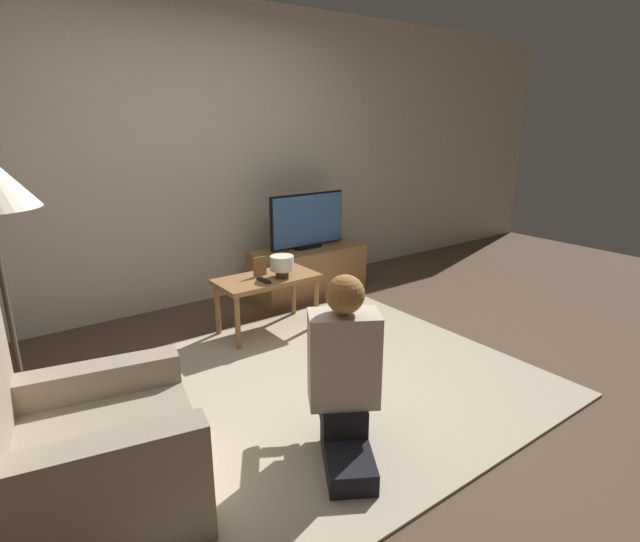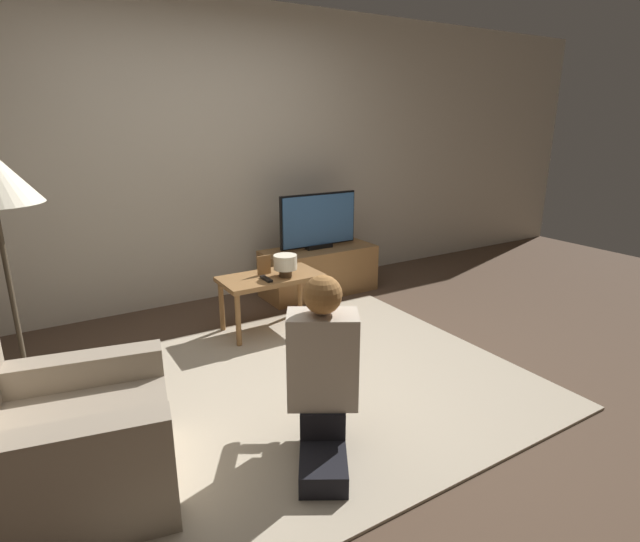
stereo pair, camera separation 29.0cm
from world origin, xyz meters
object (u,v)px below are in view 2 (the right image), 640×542
object	(u,v)px
coffee_table	(271,283)
tv	(318,221)
table_lamp	(285,264)
armchair	(55,447)
person_kneeling	(323,369)

from	to	relation	value
coffee_table	tv	bearing A→B (deg)	36.01
coffee_table	table_lamp	size ratio (longest dim) A/B	4.33
armchair	coffee_table	bearing A→B (deg)	-42.01
person_kneeling	tv	bearing A→B (deg)	-89.96
person_kneeling	table_lamp	distance (m)	1.53
tv	person_kneeling	bearing A→B (deg)	-120.95
coffee_table	table_lamp	world-z (taller)	table_lamp
table_lamp	person_kneeling	bearing A→B (deg)	-111.08
tv	coffee_table	world-z (taller)	tv
person_kneeling	coffee_table	bearing A→B (deg)	-75.97
coffee_table	person_kneeling	bearing A→B (deg)	-106.96
tv	armchair	bearing A→B (deg)	-143.56
person_kneeling	table_lamp	xyz separation A→B (m)	(0.55, 1.43, 0.10)
tv	person_kneeling	world-z (taller)	tv
table_lamp	coffee_table	bearing A→B (deg)	139.59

